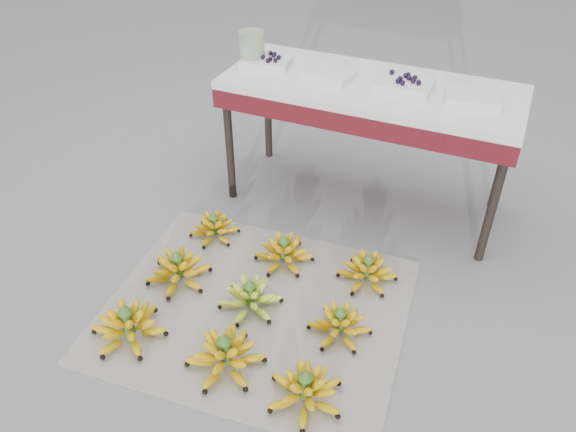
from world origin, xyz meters
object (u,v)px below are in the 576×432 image
at_px(bunch_front_center, 225,355).
at_px(tray_far_right, 473,98).
at_px(bunch_mid_center, 250,297).
at_px(bunch_mid_left, 178,270).
at_px(vendor_table, 370,99).
at_px(bunch_front_left, 128,326).
at_px(tray_left, 329,74).
at_px(newspaper_mat, 256,309).
at_px(bunch_front_right, 305,390).
at_px(glass_jar, 252,48).
at_px(bunch_back_right, 367,271).
at_px(tray_far_left, 266,62).
at_px(bunch_mid_right, 340,324).
at_px(tray_right, 404,85).
at_px(bunch_back_center, 284,252).
at_px(bunch_back_left, 214,228).

height_order(bunch_front_center, tray_far_right, tray_far_right).
distance_m(bunch_front_center, bunch_mid_center, 0.32).
distance_m(bunch_mid_left, vendor_table, 1.21).
relative_size(bunch_mid_left, vendor_table, 0.27).
relative_size(bunch_mid_left, bunch_mid_center, 1.37).
xyz_separation_m(bunch_front_left, tray_left, (0.36, 1.27, 0.63)).
bearing_deg(bunch_mid_left, vendor_table, 34.70).
distance_m(newspaper_mat, tray_left, 1.16).
xyz_separation_m(bunch_front_right, glass_jar, (-0.82, 1.28, 0.69)).
distance_m(bunch_back_right, tray_far_left, 1.15).
xyz_separation_m(bunch_front_center, bunch_mid_right, (0.34, 0.33, -0.01)).
height_order(bunch_mid_right, tray_right, tray_right).
distance_m(bunch_mid_center, tray_left, 1.13).
relative_size(tray_far_left, tray_right, 1.01).
bearing_deg(tray_far_right, tray_far_left, 179.08).
height_order(bunch_back_center, tray_far_left, tray_far_left).
xyz_separation_m(tray_far_left, tray_far_right, (1.01, -0.02, -0.00)).
relative_size(bunch_front_left, tray_far_left, 1.19).
bearing_deg(bunch_front_left, tray_far_left, 91.71).
bearing_deg(bunch_mid_left, bunch_back_right, -0.79).
height_order(bunch_back_left, tray_far_left, tray_far_left).
relative_size(vendor_table, tray_far_right, 5.56).
relative_size(bunch_back_center, glass_jar, 1.76).
xyz_separation_m(bunch_front_center, tray_right, (0.29, 1.26, 0.63)).
relative_size(bunch_back_right, tray_far_right, 1.15).
relative_size(bunch_back_left, tray_right, 1.09).
distance_m(bunch_back_right, tray_right, 0.87).
xyz_separation_m(bunch_front_left, bunch_back_center, (0.39, 0.66, -0.01)).
bearing_deg(bunch_mid_center, bunch_front_center, -82.60).
xyz_separation_m(bunch_front_center, tray_far_right, (0.61, 1.25, 0.63)).
bearing_deg(bunch_mid_left, glass_jar, 69.77).
height_order(bunch_front_center, bunch_front_right, bunch_front_center).
bearing_deg(bunch_front_left, tray_left, 76.81).
distance_m(bunch_front_right, bunch_back_right, 0.69).
bearing_deg(bunch_back_center, bunch_back_left, 171.12).
relative_size(newspaper_mat, bunch_front_right, 3.39).
xyz_separation_m(newspaper_mat, vendor_table, (0.17, 0.95, 0.60)).
bearing_deg(vendor_table, tray_far_right, -2.17).
xyz_separation_m(bunch_front_right, tray_right, (-0.04, 1.28, 0.63)).
relative_size(bunch_mid_right, bunch_back_right, 1.03).
distance_m(bunch_mid_center, bunch_mid_right, 0.40).
bearing_deg(tray_left, bunch_mid_left, -111.39).
relative_size(bunch_front_right, bunch_back_right, 1.27).
height_order(bunch_front_right, tray_right, tray_right).
distance_m(tray_far_left, tray_right, 0.70).
bearing_deg(bunch_back_right, bunch_front_left, -132.15).
bearing_deg(vendor_table, bunch_mid_left, -121.25).
xyz_separation_m(bunch_back_left, vendor_table, (0.57, 0.59, 0.54)).
bearing_deg(bunch_mid_right, tray_left, 103.06).
distance_m(bunch_front_left, tray_left, 1.46).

